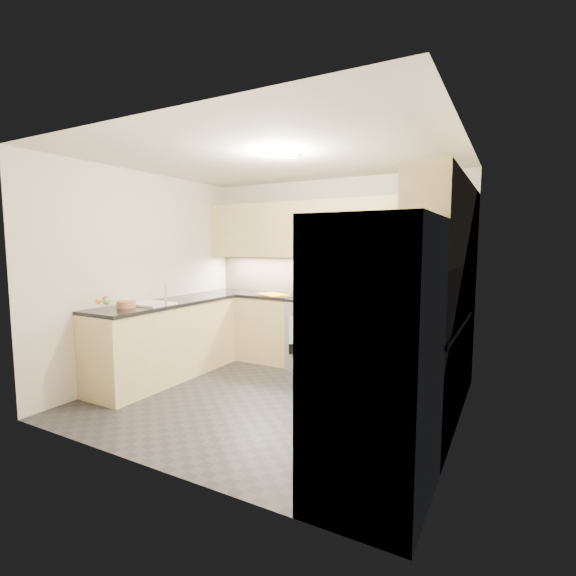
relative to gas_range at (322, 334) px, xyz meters
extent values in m
cube|color=#232328|center=(0.00, -1.28, -0.46)|extent=(3.60, 3.20, 0.00)
cube|color=beige|center=(0.00, -1.28, 2.04)|extent=(3.60, 3.20, 0.02)
cube|color=beige|center=(0.00, 0.32, 0.79)|extent=(3.60, 0.02, 2.50)
cube|color=beige|center=(0.00, -2.88, 0.79)|extent=(3.60, 0.02, 2.50)
cube|color=beige|center=(-1.80, -1.28, 0.79)|extent=(0.02, 3.20, 2.50)
cube|color=beige|center=(1.80, -1.28, 0.79)|extent=(0.02, 3.20, 2.50)
cube|color=#D6BD81|center=(-1.09, 0.02, -0.01)|extent=(1.42, 0.60, 0.90)
cube|color=#D6BD81|center=(1.09, 0.02, -0.01)|extent=(1.42, 0.60, 0.90)
cube|color=#D6BD81|center=(1.50, -1.12, -0.01)|extent=(0.60, 1.70, 0.90)
cube|color=#D6BD81|center=(-1.50, -1.28, -0.01)|extent=(0.60, 2.00, 0.90)
cube|color=black|center=(-1.09, 0.02, 0.47)|extent=(1.42, 0.63, 0.04)
cube|color=black|center=(1.09, 0.02, 0.47)|extent=(1.42, 0.63, 0.04)
cube|color=black|center=(1.50, -1.12, 0.47)|extent=(0.63, 1.70, 0.04)
cube|color=black|center=(-1.50, -1.28, 0.47)|extent=(0.63, 2.00, 0.04)
cube|color=#D6BD81|center=(0.00, 0.15, 1.37)|extent=(3.60, 0.35, 0.75)
cube|color=#D6BD81|center=(1.62, -1.00, 1.37)|extent=(0.35, 1.95, 0.75)
cube|color=tan|center=(0.00, 0.32, 0.74)|extent=(3.60, 0.01, 0.51)
cube|color=tan|center=(1.80, -0.82, 0.74)|extent=(0.01, 2.30, 0.51)
cube|color=#A0A2A8|center=(0.00, 0.00, 0.00)|extent=(0.76, 0.65, 0.91)
cube|color=black|center=(0.00, 0.00, 0.46)|extent=(0.76, 0.65, 0.03)
cube|color=black|center=(0.00, -0.33, -0.01)|extent=(0.62, 0.02, 0.45)
cylinder|color=#B2B5BA|center=(0.00, -0.35, 0.26)|extent=(0.60, 0.02, 0.02)
cube|color=#9C9FA4|center=(0.00, 0.12, 1.24)|extent=(0.76, 0.40, 0.40)
cube|color=black|center=(0.00, -0.08, 1.24)|extent=(0.60, 0.01, 0.28)
cube|color=#A7ABAF|center=(1.45, -2.43, 0.45)|extent=(0.70, 0.90, 1.80)
cylinder|color=#B2B5BA|center=(1.08, -2.61, 0.49)|extent=(0.02, 0.02, 1.20)
cylinder|color=#B2B5BA|center=(1.08, -2.25, 0.49)|extent=(0.02, 0.02, 1.20)
cube|color=white|center=(-1.50, -1.53, 0.42)|extent=(0.52, 0.38, 0.16)
cylinder|color=silver|center=(-1.24, -1.53, 0.62)|extent=(0.03, 0.03, 0.28)
cylinder|color=#4FAC49|center=(1.30, 0.05, 0.56)|extent=(0.29, 0.29, 0.15)
cube|color=orange|center=(-0.70, -0.08, 0.49)|extent=(0.52, 0.45, 0.01)
cylinder|color=#A4734C|center=(-1.53, -1.83, 0.52)|extent=(0.26, 0.26, 0.07)
sphere|color=#A9131C|center=(-1.55, -2.06, 0.60)|extent=(0.07, 0.07, 0.07)
sphere|color=#63AA49|center=(-1.44, -2.14, 0.60)|extent=(0.08, 0.08, 0.08)
cube|color=white|center=(-0.19, -0.37, 0.10)|extent=(0.18, 0.07, 0.35)
cube|color=#32478A|center=(0.09, -0.37, 0.10)|extent=(0.16, 0.03, 0.31)
sphere|color=orange|center=(-1.52, -2.17, 0.60)|extent=(0.06, 0.06, 0.06)
camera|label=1|loc=(2.20, -4.93, 1.18)|focal=26.00mm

